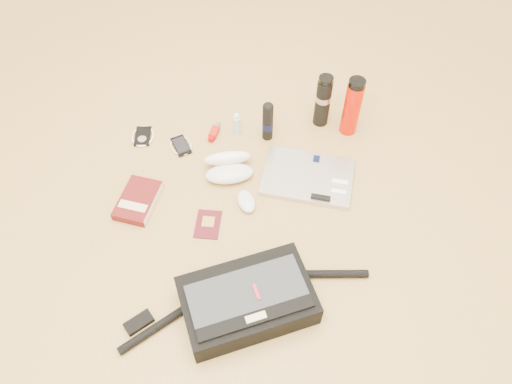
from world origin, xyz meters
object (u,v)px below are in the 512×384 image
messenger_bag (247,300)px  thermos_black (323,101)px  book (138,201)px  laptop (308,177)px  thermos_red (352,107)px

messenger_bag → thermos_black: size_ratio=3.44×
messenger_bag → book: bearing=116.3°
laptop → thermos_red: (0.20, 0.23, 0.11)m
book → thermos_black: 0.79m
thermos_black → thermos_red: (0.10, -0.06, 0.01)m
book → laptop: bearing=25.1°
book → thermos_red: (0.81, 0.27, 0.11)m
messenger_bag → thermos_red: size_ratio=3.11×
laptop → thermos_black: 0.32m
messenger_bag → thermos_red: thermos_red is taller
thermos_black → messenger_bag: bearing=-115.9°
laptop → messenger_bag: bearing=-101.5°
messenger_bag → book: size_ratio=3.67×
thermos_black → thermos_red: size_ratio=0.90×
thermos_red → laptop: bearing=-130.8°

